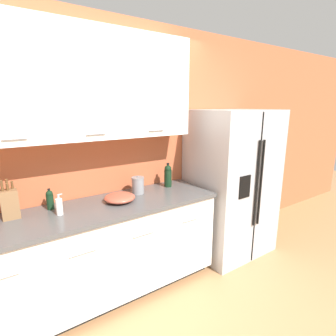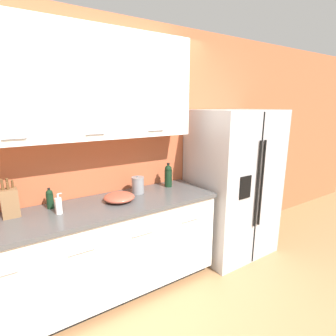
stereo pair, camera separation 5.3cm
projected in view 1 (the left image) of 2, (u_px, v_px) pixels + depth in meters
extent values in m
cube|color=#BC5B38|center=(100.00, 155.00, 2.58)|extent=(10.00, 0.05, 2.60)
cube|color=white|center=(86.00, 85.00, 2.20)|extent=(1.95, 0.32, 0.92)
cylinder|color=#99999E|center=(15.00, 139.00, 1.84)|extent=(0.16, 0.01, 0.01)
cylinder|color=#99999E|center=(96.00, 134.00, 2.16)|extent=(0.16, 0.01, 0.01)
cylinder|color=#99999E|center=(156.00, 130.00, 2.48)|extent=(0.16, 0.01, 0.01)
cube|color=black|center=(104.00, 288.00, 2.55)|extent=(2.13, 0.54, 0.09)
cube|color=white|center=(103.00, 250.00, 2.42)|extent=(2.17, 0.62, 0.79)
cube|color=#4C4C4C|center=(101.00, 208.00, 2.31)|extent=(2.20, 0.64, 0.03)
cylinder|color=#99999E|center=(2.00, 278.00, 1.68)|extent=(0.20, 0.01, 0.01)
cylinder|color=#99999E|center=(83.00, 253.00, 1.97)|extent=(0.20, 0.01, 0.01)
cylinder|color=#99999E|center=(144.00, 234.00, 2.25)|extent=(0.20, 0.01, 0.01)
cylinder|color=#99999E|center=(191.00, 220.00, 2.53)|extent=(0.20, 0.01, 0.01)
cube|color=#B2B2B5|center=(231.00, 183.00, 3.16)|extent=(0.95, 0.74, 1.73)
cube|color=black|center=(257.00, 191.00, 2.86)|extent=(0.01, 0.01, 1.70)
cylinder|color=black|center=(257.00, 184.00, 2.81)|extent=(0.02, 0.02, 0.95)
cylinder|color=black|center=(261.00, 183.00, 2.85)|extent=(0.02, 0.02, 0.95)
cube|color=black|center=(245.00, 187.00, 2.72)|extent=(0.16, 0.01, 0.24)
cube|color=olive|center=(10.00, 204.00, 2.05)|extent=(0.12, 0.11, 0.23)
cylinder|color=brown|center=(2.00, 186.00, 2.01)|extent=(0.02, 0.03, 0.07)
cylinder|color=brown|center=(2.00, 186.00, 1.98)|extent=(0.02, 0.04, 0.09)
cylinder|color=brown|center=(7.00, 184.00, 2.02)|extent=(0.02, 0.04, 0.09)
cylinder|color=brown|center=(7.00, 187.00, 2.00)|extent=(0.02, 0.03, 0.06)
cylinder|color=brown|center=(12.00, 185.00, 2.05)|extent=(0.02, 0.03, 0.07)
cylinder|color=black|center=(168.00, 178.00, 2.86)|extent=(0.08, 0.08, 0.18)
sphere|color=black|center=(168.00, 169.00, 2.84)|extent=(0.08, 0.08, 0.08)
cylinder|color=black|center=(168.00, 167.00, 2.83)|extent=(0.03, 0.03, 0.06)
cylinder|color=black|center=(168.00, 164.00, 2.82)|extent=(0.03, 0.03, 0.02)
cylinder|color=white|center=(59.00, 207.00, 2.13)|extent=(0.05, 0.05, 0.14)
cylinder|color=#B2B2B5|center=(58.00, 197.00, 2.11)|extent=(0.02, 0.02, 0.04)
cylinder|color=#B2B2B5|center=(60.00, 194.00, 2.11)|extent=(0.03, 0.01, 0.01)
cylinder|color=black|center=(50.00, 202.00, 2.24)|extent=(0.06, 0.06, 0.13)
sphere|color=black|center=(49.00, 194.00, 2.22)|extent=(0.06, 0.06, 0.06)
cylinder|color=black|center=(49.00, 192.00, 2.22)|extent=(0.02, 0.02, 0.04)
cylinder|color=black|center=(49.00, 189.00, 2.21)|extent=(0.02, 0.02, 0.01)
cylinder|color=gray|center=(138.00, 186.00, 2.64)|extent=(0.12, 0.12, 0.16)
cylinder|color=gray|center=(138.00, 178.00, 2.62)|extent=(0.13, 0.13, 0.01)
sphere|color=gray|center=(138.00, 177.00, 2.62)|extent=(0.02, 0.02, 0.02)
ellipsoid|color=#B24C38|center=(120.00, 198.00, 2.42)|extent=(0.28, 0.28, 0.08)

